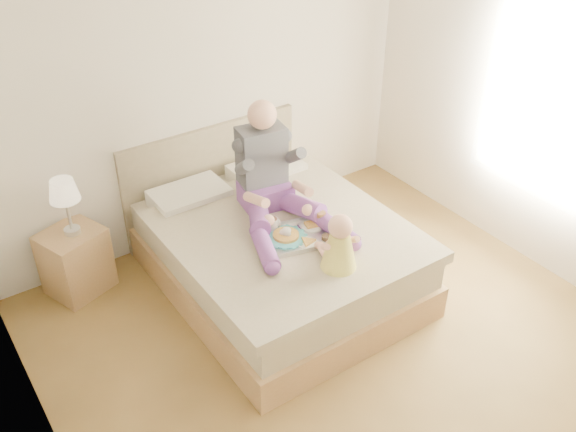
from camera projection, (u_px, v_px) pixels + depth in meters
room at (381, 172)px, 3.82m from camera, size 4.02×4.22×2.71m
bed at (273, 248)px, 5.18m from camera, size 1.70×2.18×1.00m
nightstand at (76, 261)px, 5.11m from camera, size 0.56×0.53×0.55m
lamp at (64, 193)px, 4.76m from camera, size 0.23×0.23×0.47m
adult at (272, 183)px, 4.95m from camera, size 0.76×1.15×0.91m
tray at (299, 233)px, 4.80m from camera, size 0.58×0.50×0.14m
baby at (339, 246)px, 4.43m from camera, size 0.28×0.38×0.43m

